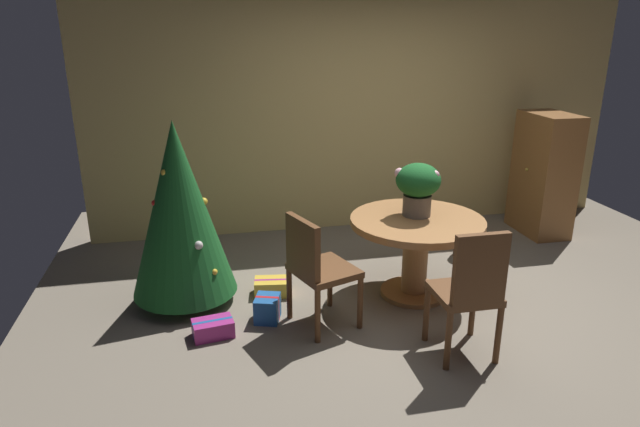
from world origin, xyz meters
TOP-DOWN VIEW (x-y plane):
  - ground_plane at (0.00, 0.00)m, footprint 6.60×6.60m
  - back_wall_panel at (0.00, 2.20)m, footprint 6.00×0.10m
  - round_dining_table at (-0.05, 0.33)m, footprint 1.12×1.12m
  - flower_vase at (-0.03, 0.41)m, footprint 0.37×0.37m
  - wooden_chair_near at (-0.05, -0.65)m, footprint 0.41×0.42m
  - wooden_chair_left at (-0.98, -0.01)m, footprint 0.56×0.59m
  - holiday_tree at (-1.97, 0.63)m, footprint 0.86×0.86m
  - gift_box_gold at (-1.24, 0.59)m, footprint 0.34×0.25m
  - gift_box_purple at (-1.77, -0.00)m, footprint 0.32×0.23m
  - gift_box_blue at (-1.34, 0.16)m, footprint 0.24×0.26m
  - wooden_cabinet at (1.90, 1.51)m, footprint 0.44×0.70m
  - potted_plant at (0.78, 1.02)m, footprint 0.26×0.26m

SIDE VIEW (x-z plane):
  - ground_plane at x=0.00m, z-range 0.00..0.00m
  - gift_box_purple at x=-1.77m, z-range 0.00..0.13m
  - gift_box_gold at x=-1.24m, z-range 0.00..0.14m
  - gift_box_blue at x=-1.34m, z-range 0.00..0.20m
  - potted_plant at x=0.78m, z-range -0.01..0.36m
  - wooden_chair_left at x=-0.98m, z-range 0.06..0.96m
  - round_dining_table at x=-0.05m, z-range 0.17..0.87m
  - wooden_chair_near at x=-0.05m, z-range 0.05..1.02m
  - wooden_cabinet at x=1.90m, z-range 0.00..1.34m
  - holiday_tree at x=-1.97m, z-range 0.05..1.59m
  - flower_vase at x=-0.03m, z-range 0.74..1.19m
  - back_wall_panel at x=0.00m, z-range 0.00..2.60m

